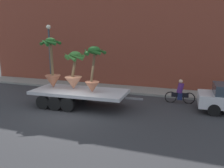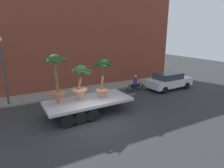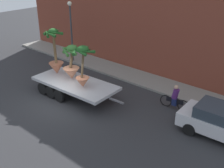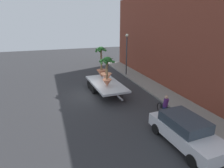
{
  "view_description": "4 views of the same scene",
  "coord_description": "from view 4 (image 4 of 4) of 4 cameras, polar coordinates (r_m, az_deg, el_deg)",
  "views": [
    {
      "loc": [
        6.28,
        -10.77,
        4.22
      ],
      "look_at": [
        1.64,
        2.16,
        1.3
      ],
      "focal_mm": 37.43,
      "sensor_mm": 36.0,
      "label": 1
    },
    {
      "loc": [
        -4.11,
        -9.67,
        5.24
      ],
      "look_at": [
        1.81,
        1.52,
        1.74
      ],
      "focal_mm": 30.0,
      "sensor_mm": 36.0,
      "label": 2
    },
    {
      "loc": [
        11.93,
        -9.1,
        8.22
      ],
      "look_at": [
        2.7,
        1.6,
        1.56
      ],
      "focal_mm": 44.13,
      "sensor_mm": 36.0,
      "label": 3
    },
    {
      "loc": [
        15.8,
        -3.59,
        6.49
      ],
      "look_at": [
        1.23,
        1.4,
        1.26
      ],
      "focal_mm": 30.33,
      "sensor_mm": 36.0,
      "label": 4
    }
  ],
  "objects": [
    {
      "name": "street_lamp",
      "position": [
        22.68,
        4.45,
        10.44
      ],
      "size": [
        0.36,
        0.36,
        4.83
      ],
      "color": "#383D42",
      "rests_on": "sidewalk"
    },
    {
      "name": "building_facade",
      "position": [
        19.57,
        17.21,
        12.36
      ],
      "size": [
        24.0,
        1.2,
        9.17
      ],
      "primitive_type": "cube",
      "color": "brown",
      "rests_on": "ground"
    },
    {
      "name": "potted_palm_front",
      "position": [
        16.17,
        -1.45,
        3.69
      ],
      "size": [
        1.28,
        1.39,
        2.62
      ],
      "color": "#C17251",
      "rests_on": "flatbed_trailer"
    },
    {
      "name": "ground_plane",
      "position": [
        17.45,
        -5.68,
        -3.17
      ],
      "size": [
        60.0,
        60.0,
        0.0
      ],
      "primitive_type": "plane",
      "color": "#2D2D30"
    },
    {
      "name": "sidewalk",
      "position": [
        19.61,
        11.91,
        -0.76
      ],
      "size": [
        24.0,
        2.2,
        0.15
      ],
      "primitive_type": "cube",
      "color": "gray",
      "rests_on": "ground"
    },
    {
      "name": "potted_palm_rear",
      "position": [
        17.69,
        -1.68,
        3.84
      ],
      "size": [
        1.38,
        1.38,
        2.28
      ],
      "color": "tan",
      "rests_on": "flatbed_trailer"
    },
    {
      "name": "cyclist",
      "position": [
        14.02,
        15.81,
        -6.54
      ],
      "size": [
        1.84,
        0.38,
        1.54
      ],
      "color": "black",
      "rests_on": "ground"
    },
    {
      "name": "potted_palm_middle",
      "position": [
        18.98,
        -3.25,
        5.55
      ],
      "size": [
        1.19,
        1.22,
        3.06
      ],
      "color": "#B26647",
      "rests_on": "flatbed_trailer"
    },
    {
      "name": "parked_car",
      "position": [
        11.21,
        21.28,
        -12.98
      ],
      "size": [
        4.54,
        2.12,
        1.58
      ],
      "color": "silver",
      "rests_on": "ground"
    },
    {
      "name": "flatbed_trailer",
      "position": [
        17.78,
        -2.11,
        -0.03
      ],
      "size": [
        6.64,
        2.69,
        0.98
      ],
      "color": "#B7BABF",
      "rests_on": "ground"
    }
  ]
}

